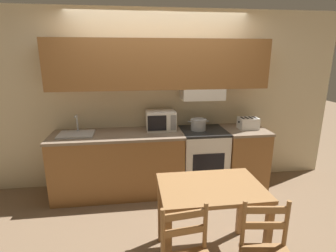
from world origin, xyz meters
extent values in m
plane|color=#7F664C|center=(0.00, 0.00, 0.00)|extent=(16.00, 16.00, 0.00)
cube|color=beige|center=(0.00, 0.03, 1.27)|extent=(5.41, 0.05, 2.55)
cube|color=#936033|center=(0.00, -0.16, 1.80)|extent=(3.01, 0.32, 0.67)
cube|color=white|center=(0.60, -0.16, 1.39)|extent=(0.60, 0.34, 0.16)
cube|color=#936033|center=(-0.62, -0.32, 0.43)|extent=(1.77, 0.64, 0.85)
cube|color=#84705B|center=(-0.62, -0.32, 0.87)|extent=(1.79, 0.66, 0.04)
cube|color=#936033|center=(1.22, -0.32, 0.43)|extent=(0.58, 0.64, 0.85)
cube|color=#84705B|center=(1.22, -0.32, 0.87)|extent=(0.60, 0.66, 0.04)
cube|color=white|center=(0.60, -0.31, 0.43)|extent=(0.63, 0.62, 0.86)
cube|color=black|center=(0.60, -0.31, 0.87)|extent=(0.63, 0.62, 0.03)
cube|color=black|center=(0.60, -0.62, 0.49)|extent=(0.44, 0.01, 0.30)
cylinder|color=black|center=(0.46, -0.43, 0.88)|extent=(0.09, 0.09, 0.01)
cylinder|color=black|center=(0.74, -0.43, 0.88)|extent=(0.09, 0.09, 0.01)
cylinder|color=black|center=(0.46, -0.18, 0.88)|extent=(0.09, 0.09, 0.01)
cylinder|color=black|center=(0.74, -0.18, 0.88)|extent=(0.09, 0.09, 0.01)
cylinder|color=#B7BABF|center=(0.52, -0.29, 0.97)|extent=(0.21, 0.21, 0.16)
torus|color=#B7BABF|center=(0.52, -0.29, 1.04)|extent=(0.23, 0.23, 0.01)
cylinder|color=#B7BABF|center=(0.40, -0.29, 1.01)|extent=(0.05, 0.01, 0.01)
cylinder|color=#B7BABF|center=(0.65, -0.29, 1.01)|extent=(0.05, 0.01, 0.01)
cube|color=white|center=(-0.01, -0.19, 1.02)|extent=(0.41, 0.33, 0.27)
cube|color=black|center=(-0.07, -0.36, 1.02)|extent=(0.26, 0.01, 0.21)
cube|color=gray|center=(0.15, -0.36, 1.02)|extent=(0.07, 0.01, 0.21)
cube|color=white|center=(1.25, -0.33, 0.97)|extent=(0.27, 0.20, 0.17)
cube|color=black|center=(1.11, -0.33, 1.00)|extent=(0.01, 0.02, 0.02)
cube|color=black|center=(1.16, -0.33, 1.05)|extent=(0.04, 0.14, 0.01)
cube|color=black|center=(1.22, -0.33, 1.05)|extent=(0.04, 0.14, 0.01)
cube|color=black|center=(1.28, -0.33, 1.05)|extent=(0.04, 0.14, 0.01)
cube|color=black|center=(1.34, -0.33, 1.05)|extent=(0.04, 0.14, 0.01)
cube|color=#B7BABF|center=(-1.16, -0.32, 0.90)|extent=(0.46, 0.34, 0.02)
cube|color=#4C4F54|center=(-1.16, -0.34, 0.90)|extent=(0.39, 0.25, 0.01)
cylinder|color=#B7BABF|center=(-1.16, -0.19, 1.02)|extent=(0.02, 0.02, 0.22)
cylinder|color=#B7BABF|center=(-1.16, -0.25, 1.13)|extent=(0.02, 0.12, 0.02)
cube|color=#9E7042|center=(0.29, -1.70, 0.75)|extent=(0.95, 0.66, 0.04)
cube|color=#9E7042|center=(-0.14, -1.99, 0.37)|extent=(0.06, 0.06, 0.73)
cube|color=#9E7042|center=(0.73, -1.99, 0.37)|extent=(0.06, 0.06, 0.73)
cube|color=#9E7042|center=(-0.14, -1.41, 0.37)|extent=(0.06, 0.06, 0.73)
cube|color=#9E7042|center=(0.73, -1.41, 0.37)|extent=(0.06, 0.06, 0.73)
cylinder|color=#9E7042|center=(-0.20, -2.11, 0.63)|extent=(0.04, 0.04, 0.40)
cylinder|color=#9E7042|center=(0.14, -2.07, 0.63)|extent=(0.04, 0.04, 0.40)
cube|color=#9E7042|center=(-0.03, -2.09, 0.75)|extent=(0.34, 0.06, 0.06)
cube|color=#9E7042|center=(-0.03, -2.09, 0.61)|extent=(0.34, 0.06, 0.06)
cylinder|color=#9E7042|center=(0.45, -2.09, 0.63)|extent=(0.04, 0.04, 0.40)
cylinder|color=#9E7042|center=(0.79, -2.13, 0.63)|extent=(0.04, 0.04, 0.40)
cube|color=#9E7042|center=(0.62, -2.11, 0.75)|extent=(0.34, 0.07, 0.06)
cube|color=#9E7042|center=(0.62, -2.11, 0.61)|extent=(0.34, 0.07, 0.06)
camera|label=1|loc=(-0.39, -3.80, 1.93)|focal=28.00mm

